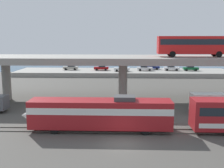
# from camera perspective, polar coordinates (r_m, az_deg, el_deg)

# --- Properties ---
(ground_plane) EXTENTS (260.00, 260.00, 0.00)m
(ground_plane) POSITION_cam_1_polar(r_m,az_deg,el_deg) (28.95, 2.28, -12.27)
(ground_plane) COLOR #4C4944
(rail_strip_near) EXTENTS (110.00, 0.12, 0.12)m
(rail_strip_near) POSITION_cam_1_polar(r_m,az_deg,el_deg) (32.01, 2.27, -9.99)
(rail_strip_near) COLOR #59544C
(rail_strip_near) RESTS_ON ground_plane
(rail_strip_far) EXTENTS (110.00, 0.12, 0.12)m
(rail_strip_far) POSITION_cam_1_polar(r_m,az_deg,el_deg) (33.34, 2.27, -9.18)
(rail_strip_far) COLOR #59544C
(rail_strip_far) RESTS_ON ground_plane
(train_locomotive) EXTENTS (17.53, 3.04, 4.18)m
(train_locomotive) POSITION_cam_1_polar(r_m,az_deg,el_deg) (32.22, -3.87, -5.90)
(train_locomotive) COLOR maroon
(train_locomotive) RESTS_ON ground_plane
(highway_overpass) EXTENTS (96.00, 10.86, 7.66)m
(highway_overpass) POSITION_cam_1_polar(r_m,az_deg,el_deg) (47.05, 2.31, 4.78)
(highway_overpass) COLOR gray
(highway_overpass) RESTS_ON ground_plane
(transit_bus_on_overpass) EXTENTS (12.00, 2.68, 3.40)m
(transit_bus_on_overpass) POSITION_cam_1_polar(r_m,az_deg,el_deg) (47.81, 16.64, 7.87)
(transit_bus_on_overpass) COLOR red
(transit_bus_on_overpass) RESTS_ON highway_overpass
(service_truck_east) EXTENTS (6.80, 2.46, 3.04)m
(service_truck_east) POSITION_cam_1_polar(r_m,az_deg,el_deg) (41.67, 20.26, -3.72)
(service_truck_east) COLOR #9E998C
(service_truck_east) RESTS_ON ground_plane
(pier_parking_lot) EXTENTS (62.82, 13.87, 1.21)m
(pier_parking_lot) POSITION_cam_1_polar(r_m,az_deg,el_deg) (82.51, 2.24, 2.42)
(pier_parking_lot) COLOR gray
(pier_parking_lot) RESTS_ON ground_plane
(parked_car_0) EXTENTS (4.48, 1.90, 1.50)m
(parked_car_0) POSITION_cam_1_polar(r_m,az_deg,el_deg) (85.69, 8.26, 3.51)
(parked_car_0) COLOR navy
(parked_car_0) RESTS_ON pier_parking_lot
(parked_car_1) EXTENTS (4.50, 1.91, 1.50)m
(parked_car_1) POSITION_cam_1_polar(r_m,az_deg,el_deg) (82.21, 6.74, 3.30)
(parked_car_1) COLOR silver
(parked_car_1) RESTS_ON pier_parking_lot
(parked_car_2) EXTENTS (4.43, 1.92, 1.50)m
(parked_car_2) POSITION_cam_1_polar(r_m,az_deg,el_deg) (84.70, -8.53, 3.44)
(parked_car_2) COLOR #9E998C
(parked_car_2) RESTS_ON pier_parking_lot
(parked_car_3) EXTENTS (4.50, 1.99, 1.50)m
(parked_car_3) POSITION_cam_1_polar(r_m,az_deg,el_deg) (83.91, 12.17, 3.28)
(parked_car_3) COLOR silver
(parked_car_3) RESTS_ON pier_parking_lot
(parked_car_4) EXTENTS (4.30, 1.85, 1.50)m
(parked_car_4) POSITION_cam_1_polar(r_m,az_deg,el_deg) (82.56, -2.20, 3.38)
(parked_car_4) COLOR maroon
(parked_car_4) RESTS_ON pier_parking_lot
(parked_car_5) EXTENTS (4.39, 1.91, 1.50)m
(parked_car_5) POSITION_cam_1_polar(r_m,az_deg,el_deg) (84.76, 15.94, 3.18)
(parked_car_5) COLOR #0C4C26
(parked_car_5) RESTS_ON pier_parking_lot
(parked_car_6) EXTENTS (4.60, 1.89, 1.50)m
(parked_car_6) POSITION_cam_1_polar(r_m,az_deg,el_deg) (80.09, 2.06, 3.20)
(parked_car_6) COLOR silver
(parked_car_6) RESTS_ON pier_parking_lot
(harbor_water) EXTENTS (140.00, 36.00, 0.01)m
(harbor_water) POSITION_cam_1_polar(r_m,az_deg,el_deg) (105.43, 2.23, 3.62)
(harbor_water) COLOR #385B7A
(harbor_water) RESTS_ON ground_plane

